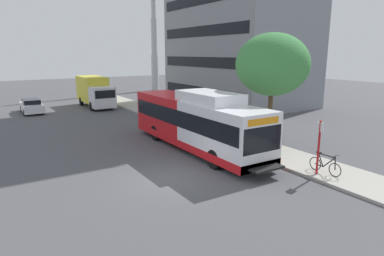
{
  "coord_description": "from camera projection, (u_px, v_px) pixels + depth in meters",
  "views": [
    {
      "loc": [
        -7.05,
        -13.11,
        5.79
      ],
      "look_at": [
        2.87,
        2.69,
        1.6
      ],
      "focal_mm": 31.4,
      "sensor_mm": 36.0,
      "label": 1
    }
  ],
  "objects": [
    {
      "name": "ground_plane",
      "position": [
        113.0,
        142.0,
        22.37
      ],
      "size": [
        120.0,
        120.0,
        0.0
      ],
      "primitive_type": "plane",
      "color": "#4C4C51"
    },
    {
      "name": "sidewalk_curb",
      "position": [
        216.0,
        133.0,
        24.33
      ],
      "size": [
        3.0,
        56.0,
        0.14
      ],
      "primitive_type": "cube",
      "color": "#A8A399",
      "rests_on": "ground"
    },
    {
      "name": "transit_bus",
      "position": [
        196.0,
        122.0,
        20.31
      ],
      "size": [
        2.58,
        12.25,
        3.65
      ],
      "color": "white",
      "rests_on": "ground"
    },
    {
      "name": "bus_stop_sign_pole",
      "position": [
        319.0,
        143.0,
        15.71
      ],
      "size": [
        0.1,
        0.36,
        2.6
      ],
      "color": "red",
      "rests_on": "sidewalk_curb"
    },
    {
      "name": "bicycle_parked",
      "position": [
        325.0,
        165.0,
        16.01
      ],
      "size": [
        0.52,
        1.76,
        1.02
      ],
      "color": "black",
      "rests_on": "sidewalk_curb"
    },
    {
      "name": "street_tree_near_stop",
      "position": [
        272.0,
        65.0,
        20.17
      ],
      "size": [
        4.42,
        4.42,
        6.84
      ],
      "color": "#4C3823",
      "rests_on": "sidewalk_curb"
    },
    {
      "name": "parked_car_far_lane",
      "position": [
        32.0,
        106.0,
        33.06
      ],
      "size": [
        1.8,
        4.5,
        1.33
      ],
      "color": "silver",
      "rests_on": "ground"
    },
    {
      "name": "box_truck_background",
      "position": [
        95.0,
        91.0,
        36.4
      ],
      "size": [
        2.32,
        7.01,
        3.25
      ],
      "color": "silver",
      "rests_on": "ground"
    },
    {
      "name": "lattice_comm_tower",
      "position": [
        154.0,
        39.0,
        51.08
      ],
      "size": [
        1.1,
        1.1,
        24.15
      ],
      "color": "#B7B7BC",
      "rests_on": "ground"
    }
  ]
}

